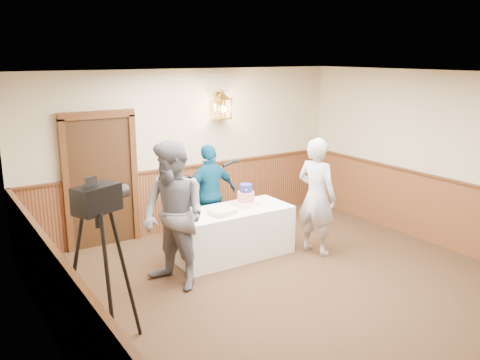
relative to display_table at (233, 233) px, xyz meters
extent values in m
plane|color=#332013|center=(0.08, -1.90, -0.38)|extent=(7.00, 7.00, 0.00)
cube|color=#BEB08E|center=(0.08, 1.60, 1.02)|extent=(6.00, 0.02, 2.80)
cube|color=#BEB08E|center=(-2.92, -1.90, 1.02)|extent=(0.02, 7.00, 2.80)
cube|color=#BEB08E|center=(3.08, -1.90, 1.02)|extent=(0.02, 7.00, 2.80)
cube|color=white|center=(0.08, -1.90, 2.42)|extent=(6.00, 7.00, 0.02)
cube|color=#4C2415|center=(0.08, 1.58, 0.18)|extent=(5.98, 0.04, 1.10)
cube|color=#4C2415|center=(-2.90, -1.90, 0.18)|extent=(0.04, 6.98, 1.10)
cube|color=#4C2415|center=(3.06, -1.90, 0.18)|extent=(0.04, 6.98, 1.10)
cube|color=#492813|center=(0.08, 1.56, 0.75)|extent=(5.98, 0.07, 0.04)
cube|color=black|center=(-1.52, 1.55, 0.68)|extent=(1.00, 0.06, 2.10)
cube|color=white|center=(0.00, 0.00, 0.00)|extent=(1.80, 0.80, 0.75)
cube|color=#F9E1BB|center=(0.28, 0.07, 0.41)|extent=(0.36, 0.36, 0.07)
cylinder|color=red|center=(0.28, 0.07, 0.52)|extent=(0.26, 0.26, 0.15)
cylinder|color=navy|center=(0.28, 0.07, 0.66)|extent=(0.19, 0.19, 0.12)
cube|color=#D3DA82|center=(-0.25, -0.13, 0.41)|extent=(0.42, 0.36, 0.08)
cube|color=#A3E6A2|center=(-0.66, 0.13, 0.41)|extent=(0.33, 0.30, 0.06)
imported|color=slate|center=(-1.21, -0.49, 0.61)|extent=(1.02, 1.15, 1.98)
cylinder|color=black|center=(-0.23, -0.28, 1.16)|extent=(0.23, 0.08, 0.09)
sphere|color=black|center=(-0.10, -0.26, 1.19)|extent=(0.08, 0.08, 0.08)
imported|color=#A9A9AE|center=(1.16, -0.58, 0.54)|extent=(0.59, 0.76, 1.83)
imported|color=navy|center=(0.02, 0.73, 0.44)|extent=(0.98, 0.45, 1.64)
cube|color=black|center=(-2.52, -1.56, 1.31)|extent=(0.50, 0.40, 0.27)
cylinder|color=black|center=(-2.25, -1.45, 1.31)|extent=(0.22, 0.19, 0.13)
camera|label=1|loc=(-3.89, -6.25, 2.67)|focal=38.00mm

